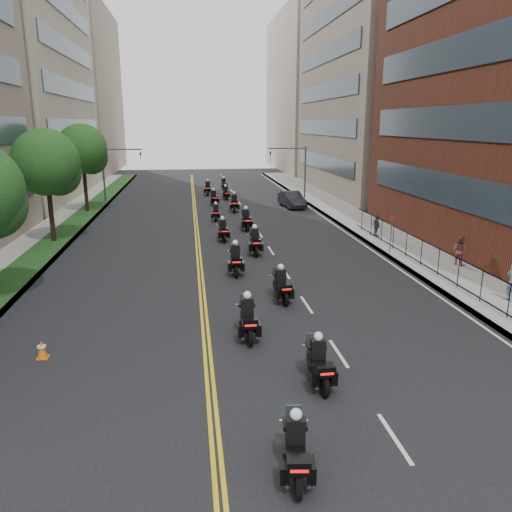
% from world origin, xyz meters
% --- Properties ---
extents(ground, '(160.00, 160.00, 0.00)m').
position_xyz_m(ground, '(0.00, 0.00, 0.00)').
color(ground, black).
rests_on(ground, ground).
extents(sidewalk_right, '(4.00, 90.00, 0.15)m').
position_xyz_m(sidewalk_right, '(12.00, 25.00, 0.07)').
color(sidewalk_right, gray).
rests_on(sidewalk_right, ground).
extents(sidewalk_left, '(4.00, 90.00, 0.15)m').
position_xyz_m(sidewalk_left, '(-12.00, 25.00, 0.07)').
color(sidewalk_left, gray).
rests_on(sidewalk_left, ground).
extents(grass_strip, '(2.00, 90.00, 0.04)m').
position_xyz_m(grass_strip, '(-11.20, 25.00, 0.17)').
color(grass_strip, '#163D16').
rests_on(grass_strip, sidewalk_left).
extents(building_right_tan, '(15.11, 28.00, 30.00)m').
position_xyz_m(building_right_tan, '(21.48, 48.00, 15.00)').
color(building_right_tan, gray).
rests_on(building_right_tan, ground).
extents(building_right_far, '(15.00, 28.00, 26.00)m').
position_xyz_m(building_right_far, '(21.50, 78.00, 13.00)').
color(building_right_far, '#9C957E').
rests_on(building_right_far, ground).
extents(building_left_far, '(16.00, 28.00, 26.00)m').
position_xyz_m(building_left_far, '(-22.00, 78.00, 13.00)').
color(building_left_far, gray).
rests_on(building_left_far, ground).
extents(iron_fence, '(0.05, 28.00, 1.50)m').
position_xyz_m(iron_fence, '(11.00, 12.00, 0.90)').
color(iron_fence, black).
rests_on(iron_fence, sidewalk_right).
extents(street_trees, '(4.40, 38.40, 7.98)m').
position_xyz_m(street_trees, '(-11.05, 18.61, 5.13)').
color(street_trees, black).
rests_on(street_trees, ground).
extents(traffic_signal_right, '(4.09, 0.20, 5.60)m').
position_xyz_m(traffic_signal_right, '(9.54, 42.00, 3.70)').
color(traffic_signal_right, '#3F3F44').
rests_on(traffic_signal_right, ground).
extents(traffic_signal_left, '(4.09, 0.20, 5.60)m').
position_xyz_m(traffic_signal_left, '(-9.54, 42.00, 3.70)').
color(traffic_signal_left, '#3F3F44').
rests_on(traffic_signal_left, ground).
extents(motorcycle_0, '(0.67, 2.25, 1.67)m').
position_xyz_m(motorcycle_0, '(0.33, -1.05, 0.66)').
color(motorcycle_0, black).
rests_on(motorcycle_0, ground).
extents(motorcycle_1, '(0.53, 2.32, 1.71)m').
position_xyz_m(motorcycle_1, '(1.92, 2.99, 0.68)').
color(motorcycle_1, black).
rests_on(motorcycle_1, ground).
extents(motorcycle_2, '(0.57, 2.46, 1.82)m').
position_xyz_m(motorcycle_2, '(0.14, 6.82, 0.72)').
color(motorcycle_2, black).
rests_on(motorcycle_2, ground).
extents(motorcycle_3, '(0.61, 2.34, 1.73)m').
position_xyz_m(motorcycle_3, '(2.16, 10.69, 0.68)').
color(motorcycle_3, black).
rests_on(motorcycle_3, ground).
extents(motorcycle_4, '(0.59, 2.52, 1.86)m').
position_xyz_m(motorcycle_4, '(0.47, 15.25, 0.73)').
color(motorcycle_4, black).
rests_on(motorcycle_4, ground).
extents(motorcycle_5, '(0.59, 2.54, 1.87)m').
position_xyz_m(motorcycle_5, '(2.07, 19.34, 0.74)').
color(motorcycle_5, black).
rests_on(motorcycle_5, ground).
extents(motorcycle_6, '(0.57, 2.33, 1.72)m').
position_xyz_m(motorcycle_6, '(0.33, 23.27, 0.68)').
color(motorcycle_6, black).
rests_on(motorcycle_6, ground).
extents(motorcycle_7, '(0.59, 2.52, 1.86)m').
position_xyz_m(motorcycle_7, '(2.34, 26.57, 0.74)').
color(motorcycle_7, black).
rests_on(motorcycle_7, ground).
extents(motorcycle_8, '(0.59, 2.14, 1.58)m').
position_xyz_m(motorcycle_8, '(0.26, 30.84, 0.62)').
color(motorcycle_8, black).
rests_on(motorcycle_8, ground).
extents(motorcycle_9, '(0.63, 2.56, 1.88)m').
position_xyz_m(motorcycle_9, '(2.19, 34.90, 0.74)').
color(motorcycle_9, black).
rests_on(motorcycle_9, ground).
extents(motorcycle_10, '(0.68, 2.32, 1.71)m').
position_xyz_m(motorcycle_10, '(0.51, 38.95, 0.68)').
color(motorcycle_10, black).
rests_on(motorcycle_10, ground).
extents(motorcycle_11, '(0.60, 2.14, 1.58)m').
position_xyz_m(motorcycle_11, '(1.98, 42.70, 0.62)').
color(motorcycle_11, black).
rests_on(motorcycle_11, ground).
extents(motorcycle_12, '(0.64, 2.49, 1.84)m').
position_xyz_m(motorcycle_12, '(0.20, 46.37, 0.72)').
color(motorcycle_12, black).
rests_on(motorcycle_12, ground).
extents(motorcycle_13, '(0.66, 2.29, 1.69)m').
position_xyz_m(motorcycle_13, '(2.34, 50.42, 0.67)').
color(motorcycle_13, black).
rests_on(motorcycle_13, ground).
extents(parked_sedan, '(2.15, 4.84, 1.54)m').
position_xyz_m(parked_sedan, '(8.00, 36.70, 0.77)').
color(parked_sedan, black).
rests_on(parked_sedan, ground).
extents(pedestrian_b, '(0.96, 1.02, 1.67)m').
position_xyz_m(pedestrian_b, '(13.21, 14.83, 0.98)').
color(pedestrian_b, brown).
rests_on(pedestrian_b, sidewalk_right).
extents(pedestrian_c, '(0.50, 0.95, 1.55)m').
position_xyz_m(pedestrian_c, '(11.20, 22.48, 0.92)').
color(pedestrian_c, '#3D3E44').
rests_on(pedestrian_c, sidewalk_right).
extents(traffic_cone, '(0.39, 0.39, 0.66)m').
position_xyz_m(traffic_cone, '(-7.20, 6.06, 0.32)').
color(traffic_cone, '#DC630B').
rests_on(traffic_cone, ground).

